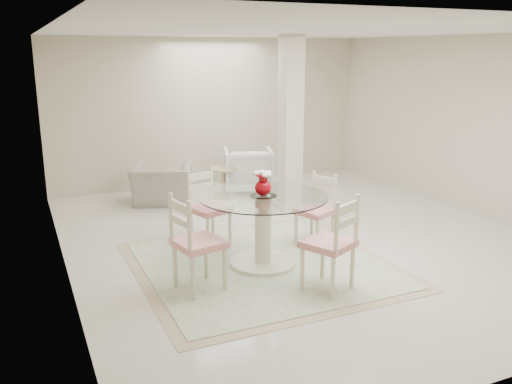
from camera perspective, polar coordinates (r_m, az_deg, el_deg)
name	(u,v)px	position (r m, az deg, el deg)	size (l,w,h in m)	color
ground	(301,238)	(7.38, 4.72, -4.88)	(7.00, 7.00, 0.00)	silver
room_shell	(304,100)	(6.98, 5.04, 9.63)	(6.02, 7.02, 2.71)	beige
column	(290,125)	(8.41, 3.65, 7.04)	(0.30, 0.30, 2.70)	beige
area_rug	(263,265)	(6.46, 0.73, -7.66)	(2.91, 2.91, 0.02)	tan
dining_table	(263,230)	(6.31, 0.74, -4.06)	(1.48, 1.48, 0.86)	#F3E2C8
red_vase	(263,183)	(6.15, 0.77, 0.94)	(0.22, 0.21, 0.29)	#A7050F
dining_chair_east	(318,204)	(7.01, 6.56, -1.30)	(0.54, 0.54, 1.03)	beige
dining_chair_north	(207,202)	(6.99, -5.22, -1.06)	(0.55, 0.55, 1.09)	beige
dining_chair_west	(193,236)	(5.62, -6.70, -4.67)	(0.55, 0.55, 1.16)	beige
dining_chair_south	(335,237)	(5.63, 8.28, -4.73)	(0.61, 0.61, 1.15)	#F4ECC8
recliner_taupe	(162,185)	(9.09, -9.87, 0.78)	(0.97, 0.85, 0.63)	gray
armchair_white	(248,170)	(9.67, -0.82, 2.32)	(0.84, 0.87, 0.79)	silver
side_table	(224,184)	(9.35, -3.44, 0.89)	(0.50, 0.50, 0.52)	tan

